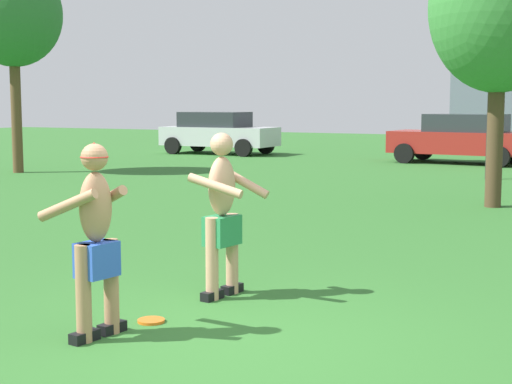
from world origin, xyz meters
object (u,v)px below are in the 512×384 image
frisbee (151,321)px  car_red_near_post (461,138)px  tree_left_field (13,15)px  car_silver_mid_lot (218,132)px  player_in_green (223,211)px  lamp_post (492,47)px  player_with_cap (96,233)px  tree_right_field (500,8)px

frisbee → car_red_near_post: car_red_near_post is taller
frisbee → tree_left_field: tree_left_field is taller
frisbee → car_silver_mid_lot: (-10.60, 19.91, 0.81)m
player_in_green → tree_left_field: (-11.91, 9.55, 3.44)m
player_in_green → tree_left_field: size_ratio=0.29×
frisbee → lamp_post: bearing=88.9°
lamp_post → frisbee: bearing=-91.1°
player_with_cap → tree_left_field: (-11.65, 11.24, 3.43)m
car_silver_mid_lot → lamp_post: bearing=-25.8°
player_in_green → tree_right_field: tree_right_field is taller
car_silver_mid_lot → lamp_post: size_ratio=0.80×
player_with_cap → tree_right_field: bearing=81.4°
car_red_near_post → player_in_green: bearing=-85.1°
car_silver_mid_lot → lamp_post: 12.35m
car_red_near_post → tree_right_field: bearing=-74.6°
player_in_green → frisbee: (-0.12, -1.11, -0.87)m
player_with_cap → car_silver_mid_lot: bearing=117.0°
player_in_green → lamp_post: (0.16, 13.54, 2.46)m
player_with_cap → frisbee: player_with_cap is taller
player_with_cap → car_red_near_post: bearing=93.7°
player_in_green → car_silver_mid_lot: bearing=119.7°
lamp_post → tree_right_field: (1.07, -5.31, 0.35)m
car_red_near_post → lamp_post: 5.74m
car_silver_mid_lot → tree_left_field: (-1.19, -9.24, 3.50)m
player_with_cap → player_in_green: 1.71m
car_silver_mid_lot → tree_left_field: tree_left_field is taller
player_with_cap → car_red_near_post: 20.13m
frisbee → car_silver_mid_lot: bearing=118.0°
player_with_cap → tree_left_field: bearing=136.0°
car_red_near_post → tree_left_field: bearing=-139.5°
car_red_near_post → lamp_post: bearing=-70.4°
frisbee → tree_right_field: size_ratio=0.05×
player_with_cap → player_in_green: player_in_green is taller
player_in_green → tree_right_field: size_ratio=0.32×
player_with_cap → tree_right_field: (1.51, 9.92, 2.80)m
frisbee → tree_right_field: (1.36, 9.34, 3.69)m
player_in_green → lamp_post: 13.77m
player_in_green → car_silver_mid_lot: (-10.73, 18.80, -0.06)m
player_in_green → frisbee: size_ratio=6.81×
car_red_near_post → car_silver_mid_lot: size_ratio=1.03×
player_in_green → lamp_post: size_ratio=0.31×
tree_right_field → car_red_near_post: bearing=105.4°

